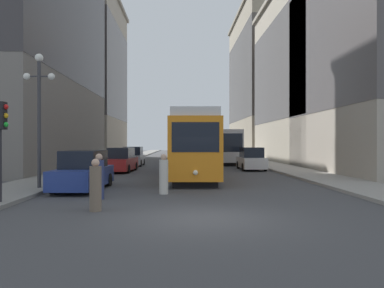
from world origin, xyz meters
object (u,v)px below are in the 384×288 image
object	(u,v)px
parked_car_right_far	(251,159)
pedestrian_on_sidewalk	(96,187)
parked_car_left_near	(121,161)
pedestrian_crossing_near	(164,175)
streetcar	(194,144)
parked_car_left_far	(84,172)
pedestrian_crossing_far	(99,178)
transit_bus	(224,145)
lamp_post_left_near	(39,101)
parked_car_left_mid	(133,157)
traffic_light_near_left	(0,125)

from	to	relation	value
parked_car_right_far	pedestrian_on_sidewalk	world-z (taller)	parked_car_right_far
parked_car_left_near	pedestrian_crossing_near	size ratio (longest dim) A/B	2.89
streetcar	pedestrian_crossing_near	size ratio (longest dim) A/B	8.55
parked_car_left_far	pedestrian_crossing_near	distance (m)	4.08
streetcar	pedestrian_crossing_near	distance (m)	8.79
parked_car_right_far	pedestrian_crossing_far	size ratio (longest dim) A/B	2.52
streetcar	transit_bus	size ratio (longest dim) A/B	1.18
parked_car_right_far	lamp_post_left_near	distance (m)	17.81
parked_car_left_far	pedestrian_on_sidewalk	size ratio (longest dim) A/B	2.86
pedestrian_on_sidewalk	parked_car_right_far	bearing A→B (deg)	111.15
parked_car_left_near	pedestrian_crossing_far	world-z (taller)	parked_car_left_near
transit_bus	parked_car_right_far	xyz separation A→B (m)	(0.95, -10.15, -1.10)
parked_car_left_mid	pedestrian_on_sidewalk	xyz separation A→B (m)	(1.79, -23.36, -0.07)
parked_car_right_far	parked_car_left_near	bearing A→B (deg)	9.08
pedestrian_crossing_far	traffic_light_near_left	xyz separation A→B (m)	(-3.03, -1.47, 1.96)
transit_bus	parked_car_left_far	xyz separation A→B (m)	(-9.28, -22.44, -1.10)
transit_bus	pedestrian_crossing_near	xyz separation A→B (m)	(-5.50, -23.96, -1.15)
parked_car_left_far	pedestrian_on_sidewalk	xyz separation A→B (m)	(1.79, -5.40, -0.07)
parked_car_right_far	traffic_light_near_left	distance (m)	20.57
transit_bus	parked_car_left_far	world-z (taller)	transit_bus
parked_car_left_near	parked_car_left_mid	bearing A→B (deg)	93.37
parked_car_left_far	pedestrian_crossing_far	world-z (taller)	parked_car_left_far
parked_car_left_mid	parked_car_right_far	distance (m)	11.70
traffic_light_near_left	parked_car_left_mid	bearing A→B (deg)	85.69
pedestrian_on_sidewalk	parked_car_left_near	bearing A→B (deg)	142.96
streetcar	parked_car_left_near	bearing A→B (deg)	147.06
transit_bus	parked_car_left_mid	distance (m)	10.36
streetcar	pedestrian_crossing_near	world-z (taller)	streetcar
traffic_light_near_left	parked_car_right_far	bearing A→B (deg)	54.44
parked_car_left_near	pedestrian_crossing_far	bearing A→B (deg)	-81.02
parked_car_left_far	traffic_light_near_left	world-z (taller)	traffic_light_near_left
streetcar	traffic_light_near_left	bearing A→B (deg)	-120.14
parked_car_left_near	parked_car_right_far	bearing A→B (deg)	11.80
traffic_light_near_left	pedestrian_crossing_near	bearing A→B (deg)	27.55
transit_bus	parked_car_left_near	xyz separation A→B (m)	(-9.28, -11.67, -1.10)
parked_car_left_far	pedestrian_crossing_far	distance (m)	3.20
pedestrian_on_sidewalk	pedestrian_crossing_far	bearing A→B (deg)	146.63
transit_bus	parked_car_left_near	distance (m)	14.95
parked_car_left_mid	parked_car_right_far	size ratio (longest dim) A/B	1.05
pedestrian_crossing_near	pedestrian_crossing_far	xyz separation A→B (m)	(-2.43, -1.38, 0.03)
traffic_light_near_left	pedestrian_crossing_far	bearing A→B (deg)	25.93
parked_car_right_far	traffic_light_near_left	world-z (taller)	traffic_light_near_left
lamp_post_left_near	pedestrian_crossing_near	bearing A→B (deg)	-11.73
parked_car_left_far	streetcar	bearing A→B (deg)	54.46
pedestrian_crossing_far	traffic_light_near_left	bearing A→B (deg)	-50.06
transit_bus	traffic_light_near_left	world-z (taller)	traffic_light_near_left
parked_car_left_mid	lamp_post_left_near	distance (m)	18.69
pedestrian_on_sidewalk	lamp_post_left_near	xyz separation A→B (m)	(-3.69, 5.06, 3.31)
streetcar	parked_car_right_far	size ratio (longest dim) A/B	3.29
parked_car_left_far	pedestrian_on_sidewalk	world-z (taller)	parked_car_left_far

